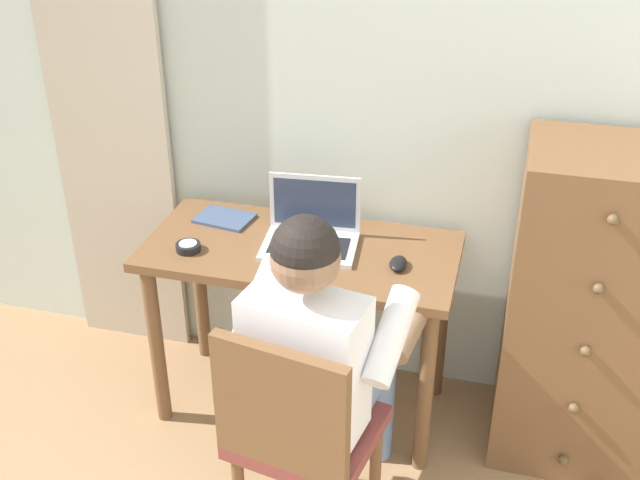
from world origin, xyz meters
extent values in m
cube|color=silver|center=(0.00, 2.20, 1.25)|extent=(4.80, 0.05, 2.50)
cube|color=#BCAD99|center=(-1.27, 2.13, 1.13)|extent=(0.51, 0.03, 2.25)
cube|color=brown|center=(-0.39, 1.86, 0.72)|extent=(1.14, 0.55, 0.03)
cylinder|color=brown|center=(-0.90, 1.64, 0.35)|extent=(0.06, 0.06, 0.71)
cylinder|color=brown|center=(0.12, 1.64, 0.35)|extent=(0.06, 0.06, 0.71)
cylinder|color=brown|center=(-0.90, 2.07, 0.35)|extent=(0.06, 0.06, 0.71)
cylinder|color=brown|center=(0.12, 2.07, 0.35)|extent=(0.06, 0.06, 0.71)
cube|color=brown|center=(0.63, 1.91, 0.60)|extent=(0.52, 0.45, 1.21)
sphere|color=brown|center=(0.63, 1.67, 0.12)|extent=(0.04, 0.04, 0.04)
sphere|color=brown|center=(0.63, 1.67, 0.36)|extent=(0.04, 0.04, 0.04)
sphere|color=brown|center=(0.63, 1.67, 0.60)|extent=(0.04, 0.04, 0.04)
sphere|color=brown|center=(0.63, 1.67, 0.85)|extent=(0.04, 0.04, 0.04)
sphere|color=brown|center=(0.63, 1.67, 1.09)|extent=(0.04, 0.04, 0.04)
cube|color=brown|center=(-0.20, 1.27, 0.43)|extent=(0.48, 0.47, 0.05)
cube|color=brown|center=(-0.23, 1.09, 0.66)|extent=(0.42, 0.11, 0.42)
cylinder|color=brown|center=(0.00, 1.40, 0.20)|extent=(0.04, 0.04, 0.40)
cylinder|color=brown|center=(-0.34, 1.46, 0.20)|extent=(0.04, 0.04, 0.40)
cylinder|color=#6B84AD|center=(-0.08, 1.47, 0.47)|extent=(0.21, 0.42, 0.14)
cylinder|color=#6B84AD|center=(-0.25, 1.50, 0.47)|extent=(0.21, 0.42, 0.14)
cylinder|color=#6B84AD|center=(-0.04, 1.67, 0.24)|extent=(0.11, 0.11, 0.47)
cylinder|color=#6B84AD|center=(-0.22, 1.70, 0.24)|extent=(0.11, 0.11, 0.47)
cube|color=white|center=(-0.20, 1.26, 0.70)|extent=(0.39, 0.26, 0.46)
cylinder|color=white|center=(0.03, 1.35, 0.78)|extent=(0.14, 0.31, 0.25)
cylinder|color=white|center=(-0.40, 1.43, 0.78)|extent=(0.14, 0.31, 0.25)
cylinder|color=#846047|center=(0.07, 1.55, 0.68)|extent=(0.12, 0.28, 0.11)
cylinder|color=#846047|center=(-0.36, 1.62, 0.68)|extent=(0.12, 0.28, 0.11)
sphere|color=#846047|center=(-0.20, 1.27, 1.06)|extent=(0.20, 0.20, 0.20)
sphere|color=black|center=(-0.20, 1.27, 1.09)|extent=(0.20, 0.20, 0.20)
cube|color=silver|center=(-0.36, 1.85, 0.75)|extent=(0.36, 0.27, 0.02)
cube|color=black|center=(-0.35, 1.84, 0.76)|extent=(0.30, 0.18, 0.00)
cube|color=silver|center=(-0.37, 1.98, 0.87)|extent=(0.34, 0.04, 0.22)
cube|color=#2D3851|center=(-0.37, 1.97, 0.87)|extent=(0.30, 0.03, 0.18)
ellipsoid|color=black|center=(-0.02, 1.81, 0.76)|extent=(0.06, 0.10, 0.03)
cylinder|color=black|center=(-0.78, 1.73, 0.76)|extent=(0.09, 0.09, 0.03)
cylinder|color=silver|center=(-0.78, 1.73, 0.77)|extent=(0.06, 0.06, 0.00)
cube|color=#3D4C6B|center=(-0.74, 1.99, 0.75)|extent=(0.23, 0.18, 0.01)
camera|label=1|loc=(0.31, -0.51, 2.17)|focal=43.93mm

